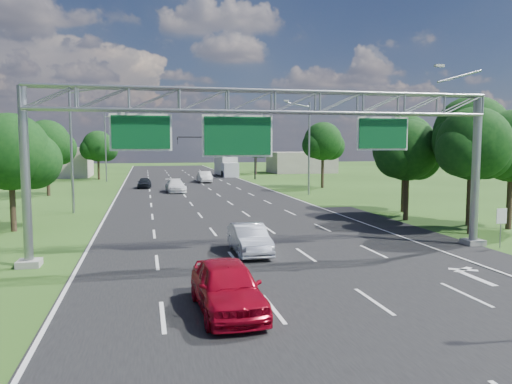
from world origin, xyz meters
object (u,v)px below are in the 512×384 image
object	(u,v)px
sign_gantry	(275,114)
regulatory_sign	(501,220)
traffic_signal	(233,146)
box_truck	(226,166)
silver_sedan	(249,239)
red_coupe	(227,286)

from	to	relation	value
sign_gantry	regulatory_sign	world-z (taller)	sign_gantry
sign_gantry	traffic_signal	bearing A→B (deg)	82.32
sign_gantry	regulatory_sign	size ratio (longest dim) A/B	11.19
regulatory_sign	box_truck	world-z (taller)	box_truck
sign_gantry	box_truck	size ratio (longest dim) A/B	2.50
box_truck	regulatory_sign	bearing A→B (deg)	-90.73
regulatory_sign	silver_sedan	size ratio (longest dim) A/B	0.47
regulatory_sign	traffic_signal	xyz separation A→B (m)	(-4.92, 54.02, 3.66)
traffic_signal	regulatory_sign	bearing A→B (deg)	-84.80
regulatory_sign	traffic_signal	distance (m)	54.37
box_truck	silver_sedan	bearing A→B (deg)	-102.79
sign_gantry	silver_sedan	xyz separation A→B (m)	(-1.16, 0.52, -6.16)
regulatory_sign	silver_sedan	bearing A→B (deg)	173.37
red_coupe	box_truck	xyz separation A→B (m)	(11.32, 70.47, 0.83)
regulatory_sign	sign_gantry	bearing A→B (deg)	175.17
regulatory_sign	red_coupe	world-z (taller)	regulatory_sign
box_truck	red_coupe	bearing A→B (deg)	-103.82
traffic_signal	silver_sedan	world-z (taller)	traffic_signal
sign_gantry	traffic_signal	size ratio (longest dim) A/B	1.92
regulatory_sign	box_truck	distance (m)	63.73
traffic_signal	red_coupe	bearing A→B (deg)	-100.05
red_coupe	silver_sedan	world-z (taller)	red_coupe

